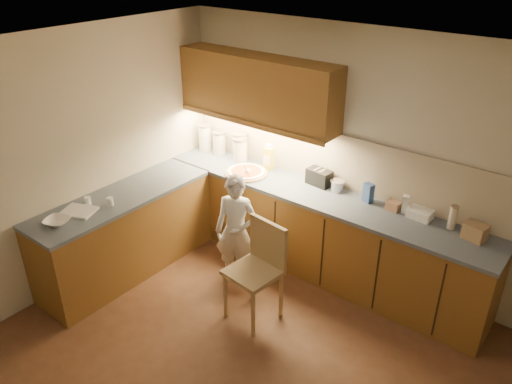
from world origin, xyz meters
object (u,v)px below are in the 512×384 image
at_px(child, 236,232).
at_px(oil_jug, 269,158).
at_px(pizza_on_board, 246,172).
at_px(wooden_chair, 259,264).
at_px(toaster, 319,177).

height_order(child, oil_jug, child).
bearing_deg(child, pizza_on_board, 99.59).
bearing_deg(oil_jug, pizza_on_board, -116.55).
xyz_separation_m(pizza_on_board, child, (0.38, -0.64, -0.32)).
xyz_separation_m(pizza_on_board, oil_jug, (0.13, 0.25, 0.12)).
relative_size(pizza_on_board, wooden_chair, 0.49).
height_order(pizza_on_board, child, child).
bearing_deg(child, oil_jug, 84.84).
bearing_deg(wooden_chair, child, 159.05).
xyz_separation_m(wooden_chair, toaster, (-0.09, 1.17, 0.43)).
bearing_deg(oil_jug, child, -73.76).
relative_size(pizza_on_board, child, 0.39).
distance_m(pizza_on_board, toaster, 0.83).
distance_m(pizza_on_board, oil_jug, 0.31).
height_order(pizza_on_board, oil_jug, oil_jug).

